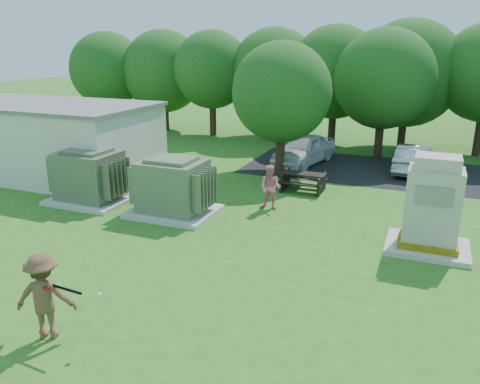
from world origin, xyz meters
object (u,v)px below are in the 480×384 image
at_px(transformer_right, 173,188).
at_px(generator_cabinet, 432,210).
at_px(batter, 45,296).
at_px(transformer_left, 90,177).
at_px(car_silver_a, 414,158).
at_px(person_at_picnic, 270,188).
at_px(picnic_table, 303,180).
at_px(car_white, 304,149).

bearing_deg(transformer_right, generator_cabinet, 0.92).
distance_m(generator_cabinet, batter, 10.59).
relative_size(transformer_right, batter, 1.58).
relative_size(transformer_left, generator_cabinet, 1.04).
relative_size(batter, car_silver_a, 0.46).
xyz_separation_m(transformer_left, person_at_picnic, (6.79, 1.75, -0.13)).
bearing_deg(picnic_table, car_silver_a, 50.65).
xyz_separation_m(transformer_right, picnic_table, (3.63, 4.44, -0.49)).
height_order(transformer_left, generator_cabinet, generator_cabinet).
height_order(transformer_right, car_silver_a, transformer_right).
bearing_deg(car_silver_a, transformer_left, 43.52).
height_order(transformer_left, car_white, transformer_left).
distance_m(transformer_left, car_white, 10.91).
height_order(generator_cabinet, person_at_picnic, generator_cabinet).
xyz_separation_m(transformer_right, car_silver_a, (7.73, 9.44, -0.29)).
height_order(transformer_left, picnic_table, transformer_left).
bearing_deg(car_white, generator_cabinet, -42.15).
xyz_separation_m(picnic_table, batter, (-2.30, -11.99, 0.46)).
distance_m(transformer_left, car_silver_a, 14.83).
relative_size(transformer_right, car_white, 0.68).
distance_m(picnic_table, person_at_picnic, 2.77).
relative_size(transformer_left, person_at_picnic, 1.79).
bearing_deg(generator_cabinet, car_silver_a, 95.38).
bearing_deg(batter, transformer_right, -103.24).
bearing_deg(picnic_table, person_at_picnic, -101.31).
distance_m(transformer_right, person_at_picnic, 3.55).
relative_size(car_white, car_silver_a, 1.08).
bearing_deg(transformer_right, car_silver_a, 50.69).
bearing_deg(car_silver_a, person_at_picnic, 62.88).
bearing_deg(transformer_left, batter, -56.31).
bearing_deg(transformer_right, transformer_left, 180.00).
relative_size(picnic_table, car_white, 0.41).
xyz_separation_m(batter, person_at_picnic, (1.76, 9.30, -0.11)).
distance_m(generator_cabinet, person_at_picnic, 5.76).
bearing_deg(car_silver_a, transformer_right, 54.66).
xyz_separation_m(generator_cabinet, picnic_table, (-4.98, 4.30, -0.78)).
xyz_separation_m(transformer_left, generator_cabinet, (12.31, 0.14, 0.29)).
xyz_separation_m(transformer_right, batter, (1.33, -7.55, -0.02)).
relative_size(transformer_left, picnic_table, 1.65).
distance_m(picnic_table, car_silver_a, 6.47).
relative_size(batter, car_white, 0.43).
xyz_separation_m(car_white, car_silver_a, (5.29, 0.42, -0.08)).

